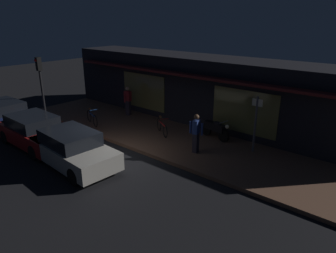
{
  "coord_description": "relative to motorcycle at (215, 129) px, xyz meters",
  "views": [
    {
      "loc": [
        9.31,
        -7.55,
        5.55
      ],
      "look_at": [
        0.86,
        2.4,
        0.95
      ],
      "focal_mm": 33.14,
      "sensor_mm": 36.0,
      "label": 1
    }
  ],
  "objects": [
    {
      "name": "sign_post",
      "position": [
        2.03,
        -0.23,
        0.86
      ],
      "size": [
        0.44,
        0.09,
        2.4
      ],
      "color": "#47474C",
      "rests_on": "sidewalk_slab"
    },
    {
      "name": "bicycle_extra",
      "position": [
        -6.13,
        -2.47,
        -0.14
      ],
      "size": [
        1.59,
        0.62,
        0.91
      ],
      "color": "black",
      "rests_on": "sidewalk_slab"
    },
    {
      "name": "sidewalk_slab",
      "position": [
        -2.18,
        -1.27,
        -0.57
      ],
      "size": [
        18.0,
        4.0,
        0.15
      ],
      "primitive_type": "cube",
      "color": "brown",
      "rests_on": "ground_plane"
    },
    {
      "name": "parked_car_far",
      "position": [
        -5.99,
        -5.72,
        0.06
      ],
      "size": [
        4.12,
        1.81,
        1.42
      ],
      "color": "black",
      "rests_on": "ground_plane"
    },
    {
      "name": "storefront_building",
      "position": [
        -2.18,
        2.11,
        1.16
      ],
      "size": [
        18.0,
        3.3,
        3.6
      ],
      "color": "black",
      "rests_on": "ground_plane"
    },
    {
      "name": "parked_car_across",
      "position": [
        -2.92,
        -5.77,
        0.06
      ],
      "size": [
        4.19,
        1.98,
        1.42
      ],
      "color": "black",
      "rests_on": "ground_plane"
    },
    {
      "name": "person_photographer",
      "position": [
        -5.91,
        -0.06,
        0.38
      ],
      "size": [
        0.4,
        0.62,
        1.67
      ],
      "color": "#28232D",
      "rests_on": "sidewalk_slab"
    },
    {
      "name": "bicycle_parked",
      "position": [
        -2.31,
        -1.17,
        -0.14
      ],
      "size": [
        1.44,
        0.9,
        0.91
      ],
      "color": "black",
      "rests_on": "sidewalk_slab"
    },
    {
      "name": "person_bystander",
      "position": [
        0.2,
        -1.86,
        0.38
      ],
      "size": [
        0.62,
        0.42,
        1.67
      ],
      "color": "#28232D",
      "rests_on": "sidewalk_slab"
    },
    {
      "name": "traffic_light_pole",
      "position": [
        -8.69,
        -3.72,
        1.83
      ],
      "size": [
        0.24,
        0.33,
        3.6
      ],
      "color": "black",
      "rests_on": "ground_plane"
    },
    {
      "name": "motorcycle",
      "position": [
        0.0,
        0.0,
        0.0
      ],
      "size": [
        1.69,
        0.61,
        0.97
      ],
      "color": "black",
      "rests_on": "sidewalk_slab"
    },
    {
      "name": "ground_plane",
      "position": [
        -2.18,
        -4.27,
        -0.65
      ],
      "size": [
        60.0,
        60.0,
        0.0
      ],
      "primitive_type": "plane",
      "color": "black"
    },
    {
      "name": "parked_car_near",
      "position": [
        -9.51,
        -5.54,
        0.06
      ],
      "size": [
        4.16,
        1.89,
        1.42
      ],
      "color": "black",
      "rests_on": "ground_plane"
    }
  ]
}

